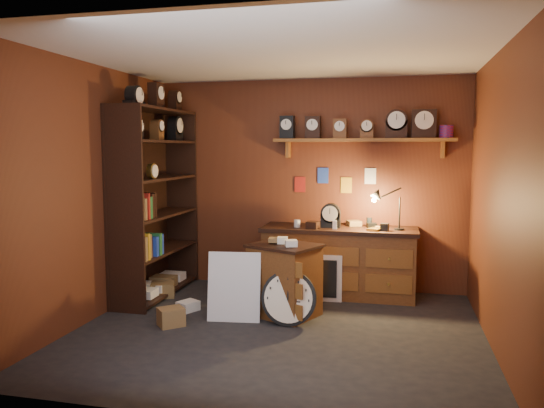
{
  "coord_description": "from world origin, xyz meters",
  "views": [
    {
      "loc": [
        1.12,
        -4.99,
        1.82
      ],
      "look_at": [
        -0.14,
        0.35,
        1.24
      ],
      "focal_mm": 35.0,
      "sensor_mm": 36.0,
      "label": 1
    }
  ],
  "objects_px": {
    "shelving_unit": "(153,195)",
    "low_cabinet": "(285,277)",
    "workbench": "(339,257)",
    "big_round_clock": "(289,298)"
  },
  "relations": [
    {
      "from": "shelving_unit",
      "to": "low_cabinet",
      "type": "height_order",
      "value": "shelving_unit"
    },
    {
      "from": "workbench",
      "to": "big_round_clock",
      "type": "bearing_deg",
      "value": -106.96
    },
    {
      "from": "workbench",
      "to": "low_cabinet",
      "type": "bearing_deg",
      "value": -117.2
    },
    {
      "from": "shelving_unit",
      "to": "big_round_clock",
      "type": "bearing_deg",
      "value": -22.07
    },
    {
      "from": "workbench",
      "to": "low_cabinet",
      "type": "xyz_separation_m",
      "value": [
        -0.49,
        -0.95,
        -0.05
      ]
    },
    {
      "from": "shelving_unit",
      "to": "workbench",
      "type": "height_order",
      "value": "shelving_unit"
    },
    {
      "from": "low_cabinet",
      "to": "big_round_clock",
      "type": "distance_m",
      "value": 0.35
    },
    {
      "from": "workbench",
      "to": "big_round_clock",
      "type": "relative_size",
      "value": 3.3
    },
    {
      "from": "shelving_unit",
      "to": "workbench",
      "type": "xyz_separation_m",
      "value": [
        2.24,
        0.49,
        -0.78
      ]
    },
    {
      "from": "low_cabinet",
      "to": "big_round_clock",
      "type": "xyz_separation_m",
      "value": [
        0.11,
        -0.3,
        -0.14
      ]
    }
  ]
}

